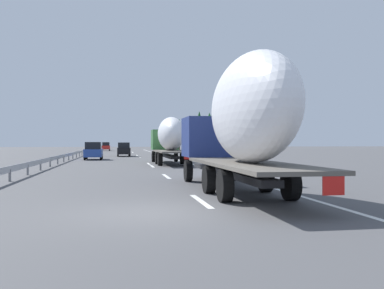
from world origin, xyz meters
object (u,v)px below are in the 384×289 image
(car_blue_sedan, at_px, (94,151))
(road_sign, at_px, (177,141))
(car_red_compact, at_px, (106,146))
(truck_lead, at_px, (169,138))
(truck_trailing, at_px, (241,120))
(car_black_suv, at_px, (124,149))

(car_blue_sedan, bearing_deg, road_sign, -55.78)
(car_red_compact, distance_m, road_sign, 43.85)
(truck_lead, height_order, truck_trailing, truck_trailing)
(truck_trailing, height_order, car_red_compact, truck_trailing)
(truck_lead, height_order, car_blue_sedan, truck_lead)
(car_red_compact, bearing_deg, car_blue_sedan, -179.90)
(truck_trailing, bearing_deg, car_blue_sedan, 12.37)
(car_black_suv, height_order, car_red_compact, car_red_compact)
(truck_lead, xyz_separation_m, car_blue_sedan, (10.27, 7.12, -1.35))
(car_blue_sedan, bearing_deg, car_red_compact, 0.10)
(truck_trailing, bearing_deg, truck_lead, -0.00)
(truck_lead, bearing_deg, road_sign, -10.20)
(truck_lead, relative_size, car_red_compact, 2.67)
(truck_trailing, xyz_separation_m, car_blue_sedan, (32.47, 7.12, -1.75))
(road_sign, bearing_deg, car_red_compact, 13.59)
(car_blue_sedan, bearing_deg, truck_lead, -145.28)
(truck_lead, xyz_separation_m, car_red_compact, (59.82, 7.20, -1.35))
(truck_lead, distance_m, car_black_suv, 21.22)
(car_black_suv, bearing_deg, car_blue_sedan, 162.26)
(truck_lead, relative_size, truck_trailing, 0.90)
(car_black_suv, xyz_separation_m, car_blue_sedan, (-10.57, 3.38, 0.02))
(car_blue_sedan, distance_m, car_red_compact, 49.55)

